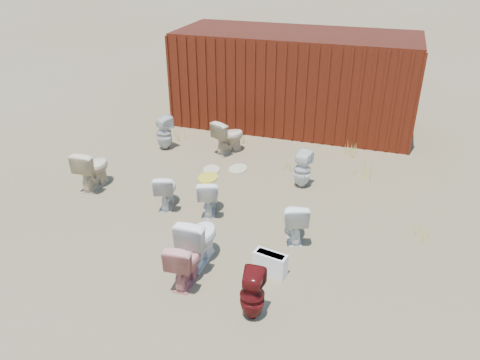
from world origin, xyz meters
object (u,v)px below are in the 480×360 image
(toilet_front_c, at_px, (199,238))
(toilet_front_maroon, at_px, (252,295))
(toilet_front_e, at_px, (294,219))
(toilet_front_pink, at_px, (185,261))
(toilet_back_e, at_px, (302,169))
(toilet_back_yellowlid, at_px, (209,195))
(shipping_container, at_px, (295,80))
(toilet_back_beige_left, at_px, (93,168))
(toilet_front_a, at_px, (166,190))
(toilet_back_a, at_px, (164,133))
(loose_tank, at_px, (270,263))
(toilet_back_beige_right, at_px, (229,136))

(toilet_front_c, height_order, toilet_front_maroon, toilet_front_c)
(toilet_front_c, relative_size, toilet_front_e, 1.17)
(toilet_front_pink, relative_size, toilet_back_e, 0.96)
(toilet_front_pink, xyz_separation_m, toilet_front_e, (1.26, 1.59, -0.01))
(toilet_back_yellowlid, bearing_deg, shipping_container, -113.48)
(toilet_front_e, bearing_deg, shipping_container, -97.78)
(toilet_back_e, bearing_deg, toilet_back_beige_left, 28.21)
(toilet_front_a, relative_size, toilet_back_yellowlid, 0.99)
(toilet_front_maroon, bearing_deg, toilet_front_pink, -21.58)
(toilet_front_pink, relative_size, toilet_back_yellowlid, 1.06)
(shipping_container, bearing_deg, toilet_back_yellowlid, -95.58)
(toilet_front_pink, relative_size, toilet_back_a, 0.91)
(toilet_front_maroon, bearing_deg, shipping_container, -84.29)
(toilet_back_e, bearing_deg, toilet_front_e, 107.09)
(toilet_front_pink, distance_m, toilet_front_maroon, 1.20)
(toilet_front_a, height_order, toilet_front_e, toilet_front_e)
(toilet_front_c, relative_size, toilet_back_a, 1.04)
(toilet_front_pink, bearing_deg, toilet_front_maroon, 157.53)
(toilet_back_a, xyz_separation_m, toilet_back_yellowlid, (2.04, -2.35, -0.06))
(toilet_back_yellowlid, bearing_deg, toilet_front_a, -14.89)
(toilet_back_a, relative_size, toilet_back_beige_left, 0.98)
(shipping_container, distance_m, toilet_front_c, 6.42)
(toilet_front_maroon, relative_size, toilet_front_e, 1.02)
(toilet_back_beige_left, height_order, toilet_back_e, toilet_back_beige_left)
(toilet_front_a, height_order, loose_tank, toilet_front_a)
(toilet_front_pink, relative_size, toilet_front_e, 1.02)
(toilet_front_c, bearing_deg, toilet_front_pink, 91.49)
(toilet_back_yellowlid, bearing_deg, toilet_back_e, -151.64)
(toilet_back_yellowlid, relative_size, loose_tank, 1.37)
(toilet_front_pink, distance_m, toilet_back_beige_left, 3.63)
(toilet_front_maroon, height_order, toilet_front_e, toilet_front_maroon)
(toilet_front_c, height_order, toilet_back_beige_left, toilet_front_c)
(toilet_back_yellowlid, bearing_deg, toilet_front_maroon, 105.33)
(toilet_back_beige_left, bearing_deg, toilet_front_e, 172.40)
(toilet_front_e, bearing_deg, toilet_back_beige_right, -74.06)
(toilet_back_a, xyz_separation_m, toilet_back_beige_left, (-0.50, -2.16, 0.01))
(toilet_front_maroon, relative_size, toilet_back_yellowlid, 1.07)
(shipping_container, height_order, toilet_front_a, shipping_container)
(toilet_front_c, relative_size, loose_tank, 1.67)
(toilet_back_yellowlid, bearing_deg, toilet_back_beige_right, -96.63)
(loose_tank, bearing_deg, toilet_back_beige_right, 128.33)
(shipping_container, bearing_deg, loose_tank, -80.69)
(toilet_front_pink, bearing_deg, toilet_front_a, -60.39)
(toilet_front_maroon, relative_size, loose_tank, 1.46)
(toilet_front_c, xyz_separation_m, toilet_front_maroon, (1.13, -0.91, -0.05))
(shipping_container, xyz_separation_m, toilet_front_c, (-0.09, -6.37, -0.78))
(toilet_front_e, relative_size, toilet_back_e, 0.94)
(toilet_front_c, distance_m, toilet_back_e, 3.08)
(toilet_front_pink, bearing_deg, toilet_front_e, -131.65)
(shipping_container, relative_size, toilet_back_e, 7.85)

